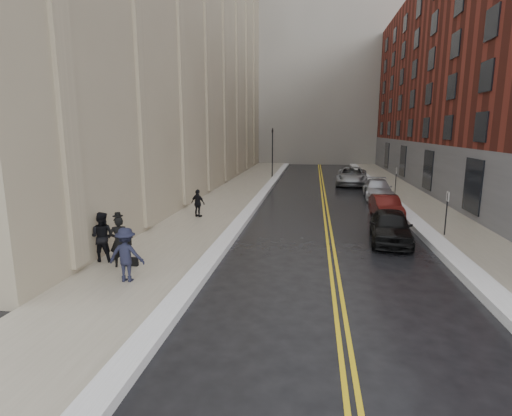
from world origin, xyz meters
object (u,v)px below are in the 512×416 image
(car_silver_far, at_px, (352,176))
(pedestrian_b, at_px, (126,255))
(car_silver_near, at_px, (378,189))
(car_maroon, at_px, (386,207))
(pedestrian_main, at_px, (119,241))
(pedestrian_c, at_px, (198,203))
(pedestrian_a, at_px, (102,237))
(car_black, at_px, (391,226))

(car_silver_far, height_order, pedestrian_b, pedestrian_b)
(car_silver_near, distance_m, pedestrian_b, 21.64)
(car_maroon, xyz_separation_m, pedestrian_main, (-11.14, -10.52, 0.44))
(car_maroon, xyz_separation_m, pedestrian_c, (-10.71, -1.94, 0.29))
(car_maroon, relative_size, pedestrian_b, 2.19)
(pedestrian_a, bearing_deg, pedestrian_c, -100.42)
(pedestrian_b, bearing_deg, car_silver_far, -112.23)
(pedestrian_main, distance_m, pedestrian_b, 1.60)
(pedestrian_b, bearing_deg, pedestrian_c, -89.34)
(pedestrian_main, bearing_deg, car_maroon, -160.23)
(car_black, relative_size, car_silver_near, 0.91)
(pedestrian_a, bearing_deg, pedestrian_b, 134.67)
(pedestrian_a, bearing_deg, car_black, -158.13)
(car_maroon, height_order, pedestrian_c, pedestrian_c)
(car_silver_far, relative_size, pedestrian_main, 3.14)
(pedestrian_main, bearing_deg, pedestrian_c, -116.45)
(car_silver_near, xyz_separation_m, pedestrian_a, (-12.65, -16.93, 0.40))
(car_black, height_order, pedestrian_main, pedestrian_main)
(car_silver_far, relative_size, pedestrian_a, 3.11)
(pedestrian_b, bearing_deg, pedestrian_a, -46.66)
(pedestrian_a, bearing_deg, car_maroon, -141.11)
(car_silver_far, bearing_deg, car_maroon, -81.40)
(car_silver_near, height_order, pedestrian_a, pedestrian_a)
(car_silver_near, distance_m, pedestrian_c, 14.34)
(car_silver_far, bearing_deg, pedestrian_b, -104.32)
(car_black, distance_m, car_silver_far, 19.45)
(car_silver_near, bearing_deg, pedestrian_c, -138.92)
(car_maroon, distance_m, car_silver_near, 6.94)
(car_silver_near, height_order, car_silver_far, car_silver_far)
(car_black, distance_m, pedestrian_c, 10.56)
(car_silver_far, bearing_deg, pedestrian_main, -107.10)
(car_silver_near, relative_size, pedestrian_b, 2.66)
(car_silver_near, relative_size, pedestrian_a, 2.53)
(pedestrian_a, distance_m, pedestrian_b, 2.60)
(car_maroon, relative_size, car_silver_near, 0.82)
(pedestrian_main, bearing_deg, pedestrian_b, 100.76)
(car_black, bearing_deg, car_maroon, 88.30)
(car_black, xyz_separation_m, pedestrian_main, (-10.45, -5.25, 0.35))
(car_silver_far, height_order, pedestrian_c, pedestrian_c)
(car_black, distance_m, pedestrian_a, 12.35)
(car_silver_near, xyz_separation_m, car_silver_far, (-1.25, 7.27, 0.12))
(car_silver_near, relative_size, pedestrian_c, 3.03)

